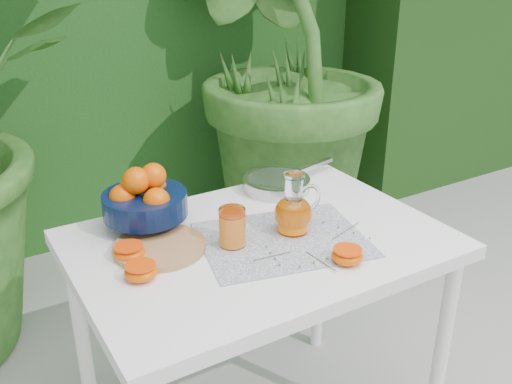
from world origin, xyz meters
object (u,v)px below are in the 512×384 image
juice_pitcher (294,211)px  cutting_board (160,247)px  fruit_bowl (144,199)px  saute_pan (277,183)px  white_table (260,263)px

juice_pitcher → cutting_board: bearing=164.5°
fruit_bowl → cutting_board: bearing=-97.0°
juice_pitcher → saute_pan: juice_pitcher is taller
saute_pan → white_table: bearing=-130.9°
juice_pitcher → white_table: bearing=169.3°
fruit_bowl → saute_pan: fruit_bowl is taller
cutting_board → juice_pitcher: 0.38m
white_table → juice_pitcher: 0.18m
fruit_bowl → juice_pitcher: 0.42m
white_table → fruit_bowl: bearing=137.1°
white_table → saute_pan: (0.22, 0.26, 0.10)m
fruit_bowl → juice_pitcher: (0.34, -0.24, -0.02)m
cutting_board → saute_pan: size_ratio=0.61×
white_table → saute_pan: bearing=49.1°
saute_pan → juice_pitcher: bearing=-114.3°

